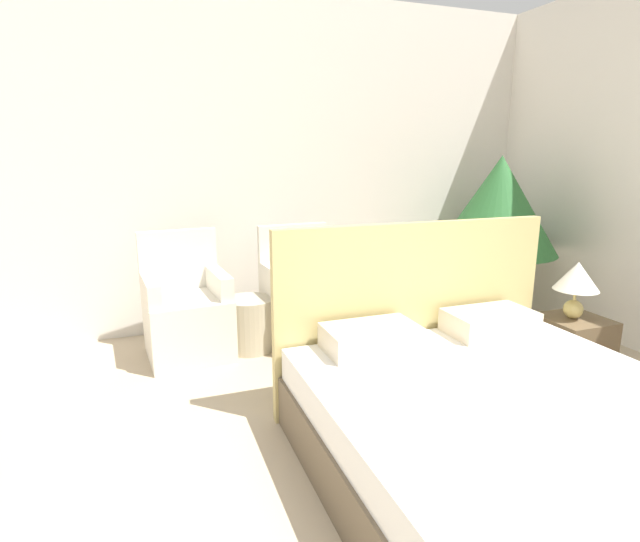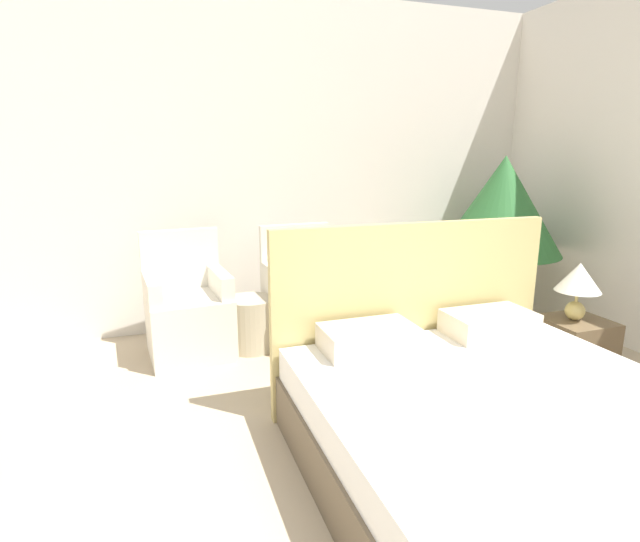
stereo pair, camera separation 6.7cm
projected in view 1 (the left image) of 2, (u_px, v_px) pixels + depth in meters
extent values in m
cube|color=silver|center=(266.00, 165.00, 4.46)|extent=(10.00, 0.06, 2.90)
cube|color=brown|center=(534.00, 476.00, 2.23)|extent=(1.79, 2.13, 0.29)
cube|color=white|center=(539.00, 428.00, 2.18)|extent=(1.75, 2.08, 0.18)
cube|color=tan|center=(413.00, 313.00, 3.14)|extent=(1.82, 0.06, 1.15)
cube|color=beige|center=(371.00, 338.00, 2.80)|extent=(0.53, 0.32, 0.14)
cube|color=beige|center=(489.00, 322.00, 3.07)|extent=(0.53, 0.32, 0.14)
cube|color=silver|center=(188.00, 327.00, 3.88)|extent=(0.66, 0.66, 0.48)
cube|color=silver|center=(178.00, 260.00, 4.01)|extent=(0.61, 0.11, 0.48)
cube|color=silver|center=(151.00, 290.00, 3.70)|extent=(0.15, 0.56, 0.18)
cube|color=silver|center=(219.00, 282.00, 3.91)|extent=(0.15, 0.56, 0.18)
cube|color=silver|center=(305.00, 314.00, 4.19)|extent=(0.65, 0.65, 0.48)
cube|color=silver|center=(293.00, 252.00, 4.33)|extent=(0.61, 0.10, 0.48)
cube|color=silver|center=(275.00, 279.00, 4.02)|extent=(0.13, 0.56, 0.18)
cube|color=silver|center=(333.00, 273.00, 4.22)|extent=(0.13, 0.56, 0.18)
cylinder|color=brown|center=(490.00, 307.00, 4.71)|extent=(0.38, 0.38, 0.28)
cylinder|color=brown|center=(493.00, 272.00, 4.64)|extent=(0.06, 0.06, 0.38)
cone|color=#2D6B33|center=(499.00, 205.00, 4.49)|extent=(1.07, 1.07, 0.87)
cube|color=brown|center=(572.00, 351.00, 3.42)|extent=(0.40, 0.39, 0.47)
sphere|color=tan|center=(573.00, 309.00, 3.35)|extent=(0.13, 0.13, 0.13)
cylinder|color=tan|center=(575.00, 295.00, 3.32)|extent=(0.02, 0.02, 0.07)
cone|color=silver|center=(577.00, 276.00, 3.29)|extent=(0.29, 0.29, 0.19)
cylinder|color=#B7AD93|center=(250.00, 324.00, 4.02)|extent=(0.40, 0.40, 0.43)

